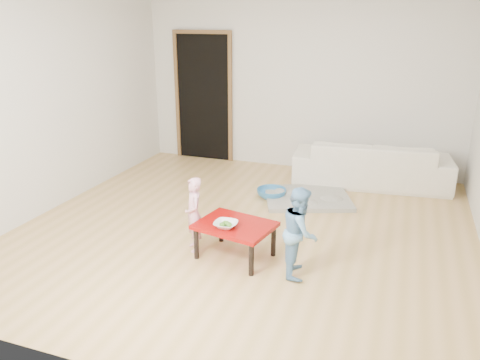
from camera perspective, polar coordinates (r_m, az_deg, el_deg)
The scene contains 13 objects.
floor at distance 5.42m, azimuth 0.72°, elevation -5.85°, with size 5.00×5.00×0.01m, color tan.
back_wall at distance 7.39m, azimuth 7.23°, elevation 11.31°, with size 5.00×0.02×2.60m, color silver.
left_wall at distance 6.27m, azimuth -21.64°, elevation 8.74°, with size 0.02×5.00×2.60m, color silver.
doorway at distance 7.91m, azimuth -4.42°, elevation 9.91°, with size 1.02×0.08×2.11m, color brown, non-canonical shape.
sofa at distance 6.99m, azimuth 15.67°, elevation 2.04°, with size 2.18×0.85×0.64m, color white.
cushion at distance 6.76m, azimuth 12.71°, elevation 3.08°, with size 0.41×0.36×0.11m, color orange.
red_table at distance 4.72m, azimuth -0.60°, elevation -7.38°, with size 0.73×0.55×0.37m, color #8F0A07, non-canonical shape.
bowl at distance 4.56m, azimuth -1.75°, elevation -5.45°, with size 0.23×0.23×0.06m, color white.
broccoli at distance 4.56m, azimuth -1.75°, elevation -5.45°, with size 0.12×0.12×0.06m, color #2D5919, non-canonical shape.
child_pink at distance 4.81m, azimuth -5.64°, elevation -4.21°, with size 0.29×0.19×0.78m, color #E96A88.
child_blue at distance 4.36m, azimuth 7.35°, elevation -6.27°, with size 0.42×0.33×0.86m, color #579DCA.
basin at distance 6.29m, azimuth 3.85°, elevation -1.63°, with size 0.39×0.39×0.12m, color teal.
blanket at distance 6.28m, azimuth 8.21°, elevation -2.16°, with size 1.09×0.91×0.05m, color #A7A294, non-canonical shape.
Camera 1 is at (1.60, -4.64, 2.29)m, focal length 35.00 mm.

